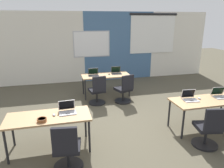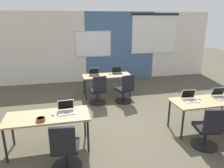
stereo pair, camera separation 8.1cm
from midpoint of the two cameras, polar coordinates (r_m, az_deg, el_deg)
ground_plane at (r=5.34m, az=3.93°, el=-10.93°), size 24.00×24.00×0.00m
back_wall_assembly at (r=8.88m, az=-3.55°, el=10.01°), size 10.00×0.27×2.80m
desk_near_left at (r=4.32m, az=-16.45°, el=-8.92°), size 1.60×0.70×0.72m
desk_near_right at (r=5.35m, az=24.38°, el=-4.68°), size 1.60×0.70×0.72m
desk_far_center at (r=7.09m, az=-1.12°, el=2.02°), size 1.60×0.70×0.72m
laptop_near_left_inner at (r=4.34m, az=-11.68°, el=-6.83°), size 0.34×0.31×0.23m
mouse_near_left_inner at (r=4.28m, az=-15.08°, el=-7.92°), size 0.08×0.11×0.03m
chair_near_left_inner at (r=3.81m, az=-11.86°, el=-17.26°), size 0.52×0.57×0.92m
laptop_near_right_inner at (r=5.18m, az=20.68°, el=-3.62°), size 0.36×0.32×0.23m
mouse_near_right_inner at (r=5.33m, az=22.91°, el=-3.68°), size 0.06×0.10×0.03m
chair_near_right_inner at (r=4.71m, az=24.91°, el=-11.50°), size 0.52×0.57×0.92m
laptop_far_left at (r=7.01m, az=-4.47°, el=2.73°), size 0.34×0.30×0.23m
chair_far_left at (r=6.43m, az=-3.43°, el=-2.26°), size 0.52×0.57×0.92m
laptop_far_right at (r=7.23m, az=1.72°, el=3.23°), size 0.34×0.29×0.23m
mouse_far_right at (r=7.10m, az=-0.22°, el=2.70°), size 0.08×0.11×0.03m
chair_far_right at (r=6.54m, az=3.83°, el=-1.91°), size 0.55×0.60×0.92m
laptop_near_right_end at (r=5.65m, az=27.56°, el=-2.79°), size 0.36×0.33×0.23m
snack_bowl at (r=4.11m, az=-18.13°, el=-9.00°), size 0.18×0.18×0.06m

